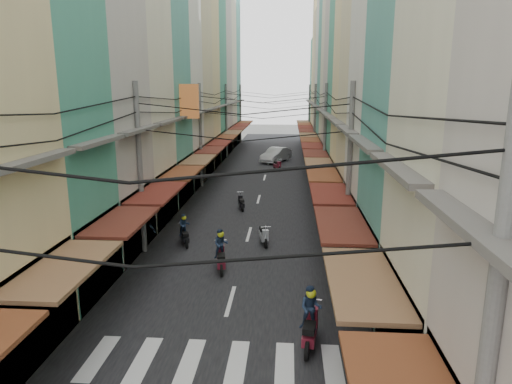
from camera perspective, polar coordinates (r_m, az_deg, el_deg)
The scene contains 15 objects.
ground at distance 19.61m, azimuth -2.45°, elevation -10.86°, with size 160.00×160.00×0.00m, color #61615C.
road at distance 38.69m, azimuth 0.93°, elevation 1.23°, with size 10.00×80.00×0.02m, color black.
sidewalk_left at distance 39.57m, azimuth -8.51°, elevation 1.38°, with size 3.00×80.00×0.06m, color slate.
sidewalk_right at distance 38.87m, azimuth 10.54°, elevation 1.09°, with size 3.00×80.00×0.06m, color slate.
crosswalk at distance 14.38m, azimuth -5.36°, elevation -20.46°, with size 7.55×2.40×0.01m.
building_row_left at distance 35.85m, azimuth -12.59°, elevation 15.70°, with size 7.80×67.67×23.70m.
building_row_right at distance 34.76m, azimuth 14.25°, elevation 15.10°, with size 7.80×68.98×22.59m.
utility_poles at distance 32.91m, azimuth 0.47°, elevation 10.70°, with size 10.20×66.13×8.20m.
white_car at distance 49.30m, azimuth 2.50°, elevation 3.78°, with size 5.41×2.12×1.91m, color silver.
bicycle at distance 21.29m, azimuth 17.64°, elevation -9.51°, with size 0.57×1.53×1.05m, color black.
moving_scooters at distance 22.88m, azimuth -0.63°, elevation -5.82°, with size 6.54×32.53×2.01m.
parked_scooters at distance 15.54m, azimuth 10.57°, elevation -15.86°, with size 13.02×14.29×1.01m.
pedestrians at distance 19.61m, azimuth -13.71°, elevation -7.91°, with size 13.84×22.23×2.23m.
market_umbrella at distance 12.34m, azimuth 24.87°, elevation -16.81°, with size 2.21×2.21×2.33m.
traffic_sign at distance 18.27m, azimuth 16.20°, elevation -5.17°, with size 0.10×0.71×3.24m.
Camera 1 is at (2.12, -17.80, 7.96)m, focal length 32.00 mm.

